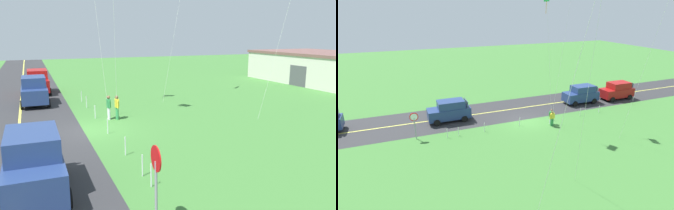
% 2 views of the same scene
% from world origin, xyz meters
% --- Properties ---
extents(ground_plane, '(120.00, 120.00, 0.10)m').
position_xyz_m(ground_plane, '(0.00, 0.00, -0.05)').
color(ground_plane, '#3D7533').
extents(asphalt_road, '(120.00, 7.00, 0.00)m').
position_xyz_m(asphalt_road, '(0.00, -4.00, 0.00)').
color(asphalt_road, '#2D2D30').
rests_on(asphalt_road, ground).
extents(road_centre_stripe, '(120.00, 0.16, 0.00)m').
position_xyz_m(road_centre_stripe, '(0.00, -4.00, 0.01)').
color(road_centre_stripe, '#E5E04C').
rests_on(road_centre_stripe, asphalt_road).
extents(car_suv_foreground, '(4.40, 2.12, 2.24)m').
position_xyz_m(car_suv_foreground, '(7.45, -3.26, 1.15)').
color(car_suv_foreground, navy).
rests_on(car_suv_foreground, ground).
extents(car_parked_west_far, '(4.40, 2.12, 2.24)m').
position_xyz_m(car_parked_west_far, '(-14.49, -2.51, 1.15)').
color(car_parked_west_far, maroon).
rests_on(car_parked_west_far, ground).
extents(car_parked_west_near, '(4.40, 2.12, 2.24)m').
position_xyz_m(car_parked_west_near, '(-9.08, -2.92, 1.15)').
color(car_parked_west_near, navy).
rests_on(car_parked_west_near, ground).
extents(stop_sign, '(0.76, 0.08, 2.56)m').
position_xyz_m(stop_sign, '(11.19, -0.10, 1.80)').
color(stop_sign, gray).
rests_on(stop_sign, ground).
extents(person_adult_near, '(0.58, 0.22, 1.60)m').
position_xyz_m(person_adult_near, '(-1.92, 2.00, 0.86)').
color(person_adult_near, '#338C4C').
rests_on(person_adult_near, ground).
extents(person_adult_companion, '(0.58, 0.22, 1.60)m').
position_xyz_m(person_adult_companion, '(-2.11, 1.49, 0.86)').
color(person_adult_companion, silver).
rests_on(person_adult_companion, ground).
extents(fence_post_0, '(0.05, 0.05, 0.90)m').
position_xyz_m(fence_post_0, '(-8.95, 0.70, 0.45)').
color(fence_post_0, silver).
rests_on(fence_post_0, ground).
extents(fence_post_1, '(0.05, 0.05, 0.90)m').
position_xyz_m(fence_post_1, '(-6.35, 0.70, 0.45)').
color(fence_post_1, silver).
rests_on(fence_post_1, ground).
extents(fence_post_2, '(0.05, 0.05, 0.90)m').
position_xyz_m(fence_post_2, '(-2.76, 0.70, 0.45)').
color(fence_post_2, silver).
rests_on(fence_post_2, ground).
extents(fence_post_3, '(0.05, 0.05, 0.90)m').
position_xyz_m(fence_post_3, '(1.11, 0.70, 0.45)').
color(fence_post_3, silver).
rests_on(fence_post_3, ground).
extents(fence_post_4, '(0.05, 0.05, 0.90)m').
position_xyz_m(fence_post_4, '(4.89, 0.70, 0.45)').
color(fence_post_4, silver).
rests_on(fence_post_4, ground).
extents(fence_post_5, '(0.05, 0.05, 0.90)m').
position_xyz_m(fence_post_5, '(7.44, 0.70, 0.45)').
color(fence_post_5, silver).
rests_on(fence_post_5, ground).
extents(fence_post_6, '(0.05, 0.05, 0.90)m').
position_xyz_m(fence_post_6, '(8.48, 0.70, 0.45)').
color(fence_post_6, silver).
rests_on(fence_post_6, ground).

